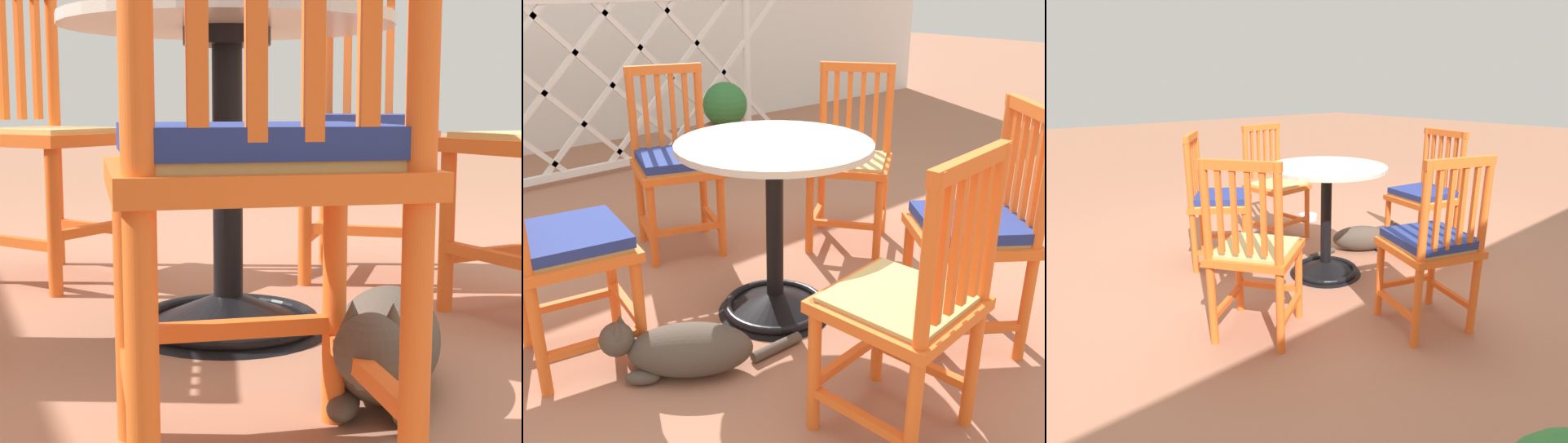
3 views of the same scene
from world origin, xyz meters
TOP-DOWN VIEW (x-y plane):
  - ground_plane at (0.00, 0.00)m, footprint 24.00×24.00m
  - cafe_table at (0.11, 0.18)m, footprint 0.76×0.76m
  - orange_chair_at_corner at (0.88, 0.49)m, footprint 0.56×0.56m
  - orange_chair_near_fence at (-0.65, 0.41)m, footprint 0.46×0.46m
  - orange_chair_facing_out at (0.54, -0.45)m, footprint 0.56×0.56m
  - tabby_cat at (-0.42, 0.07)m, footprint 0.69×0.42m

SIDE VIEW (x-z plane):
  - ground_plane at x=0.00m, z-range 0.00..0.00m
  - tabby_cat at x=-0.42m, z-range -0.02..0.21m
  - cafe_table at x=0.11m, z-range -0.08..0.65m
  - orange_chair_at_corner at x=0.88m, z-range -0.02..0.89m
  - orange_chair_near_fence at x=-0.65m, z-range -0.01..0.90m
  - orange_chair_facing_out at x=0.54m, z-range -0.01..0.90m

